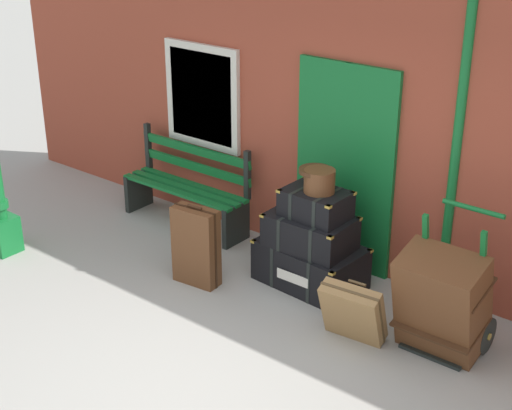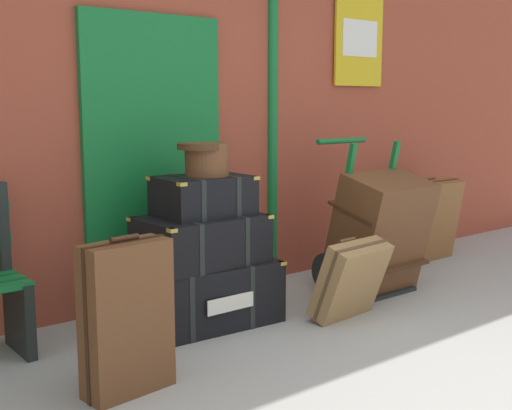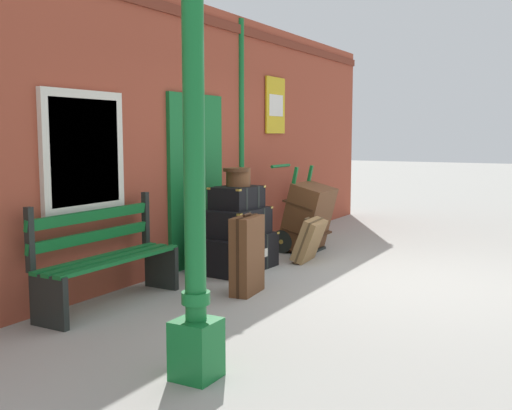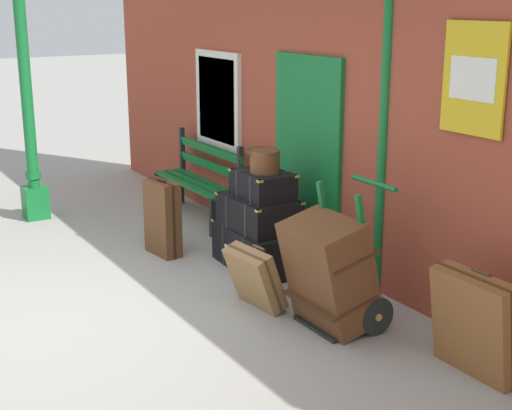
{
  "view_description": "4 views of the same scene",
  "coord_description": "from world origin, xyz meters",
  "views": [
    {
      "loc": [
        3.33,
        -3.58,
        3.75
      ],
      "look_at": [
        -0.8,
        1.61,
        0.81
      ],
      "focal_mm": 53.38,
      "sensor_mm": 36.0,
      "label": 1
    },
    {
      "loc": [
        -2.7,
        -1.72,
        1.48
      ],
      "look_at": [
        -0.09,
        1.57,
        0.82
      ],
      "focal_mm": 46.07,
      "sensor_mm": 36.0,
      "label": 2
    },
    {
      "loc": [
        -6.48,
        -1.81,
        1.61
      ],
      "look_at": [
        0.24,
        1.91,
        0.72
      ],
      "focal_mm": 42.65,
      "sensor_mm": 36.0,
      "label": 3
    },
    {
      "loc": [
        5.65,
        -1.84,
        2.62
      ],
      "look_at": [
        -0.29,
        1.79,
        0.68
      ],
      "focal_mm": 51.78,
      "sensor_mm": 36.0,
      "label": 4
    }
  ],
  "objects": [
    {
      "name": "ground_plane",
      "position": [
        0.0,
        0.0,
        0.0
      ],
      "size": [
        60.0,
        60.0,
        0.0
      ],
      "primitive_type": "plane",
      "color": "#A3A099"
    },
    {
      "name": "brick_facade",
      "position": [
        -0.02,
        2.6,
        1.6
      ],
      "size": [
        10.4,
        0.35,
        3.2
      ],
      "color": "#9E422D",
      "rests_on": "ground"
    },
    {
      "name": "platform_bench",
      "position": [
        -2.23,
        2.16,
        0.44
      ],
      "size": [
        1.6,
        0.43,
        1.01
      ],
      "color": "#146B2D",
      "rests_on": "ground"
    },
    {
      "name": "steamer_trunk_top",
      "position": [
        -0.29,
        1.87,
        0.87
      ],
      "size": [
        0.62,
        0.47,
        0.27
      ],
      "color": "black",
      "rests_on": "steamer_trunk_middle"
    },
    {
      "name": "suitcase_caramel",
      "position": [
        -1.22,
        1.2,
        0.4
      ],
      "size": [
        0.48,
        0.25,
        0.83
      ],
      "color": "brown",
      "rests_on": "ground"
    },
    {
      "name": "porters_trolley",
      "position": [
        1.17,
        1.77,
        0.27
      ],
      "size": [
        0.71,
        0.61,
        1.2
      ],
      "color": "black",
      "rests_on": "ground"
    },
    {
      "name": "large_brown_trunk",
      "position": [
        1.17,
        1.6,
        0.48
      ],
      "size": [
        0.7,
        0.64,
        0.96
      ],
      "color": "brown",
      "rests_on": "ground"
    },
    {
      "name": "round_hatbox",
      "position": [
        -0.27,
        1.87,
        1.12
      ],
      "size": [
        0.35,
        0.31,
        0.22
      ],
      "color": "brown",
      "rests_on": "steamer_trunk_top"
    },
    {
      "name": "steamer_trunk_base",
      "position": [
        -0.33,
        1.88,
        0.21
      ],
      "size": [
        1.05,
        0.72,
        0.43
      ],
      "color": "black",
      "rests_on": "ground"
    },
    {
      "name": "suitcase_umber",
      "position": [
        0.52,
        1.28,
        0.28
      ],
      "size": [
        0.56,
        0.39,
        0.56
      ],
      "color": "olive",
      "rests_on": "ground"
    },
    {
      "name": "steamer_trunk_middle",
      "position": [
        -0.33,
        1.85,
        0.58
      ],
      "size": [
        0.82,
        0.56,
        0.33
      ],
      "color": "black",
      "rests_on": "steamer_trunk_base"
    }
  ]
}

